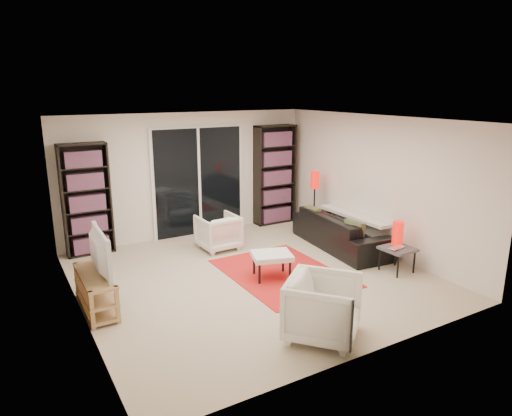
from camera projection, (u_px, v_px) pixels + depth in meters
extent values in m
plane|color=beige|center=(252.00, 276.00, 7.09)|extent=(5.00, 5.00, 0.00)
cube|color=silver|center=(188.00, 175.00, 8.88)|extent=(5.00, 0.02, 2.40)
cube|color=silver|center=(371.00, 252.00, 4.70)|extent=(5.00, 0.02, 2.40)
cube|color=silver|center=(74.00, 226.00, 5.57)|extent=(0.02, 5.00, 2.40)
cube|color=silver|center=(375.00, 184.00, 8.00)|extent=(0.02, 5.00, 2.40)
cube|color=white|center=(251.00, 120.00, 6.48)|extent=(5.00, 5.00, 0.02)
cube|color=white|center=(199.00, 182.00, 8.99)|extent=(1.92, 0.06, 2.16)
cube|color=black|center=(199.00, 182.00, 8.96)|extent=(1.80, 0.02, 2.10)
cube|color=white|center=(200.00, 182.00, 8.95)|extent=(0.05, 0.02, 2.10)
cube|color=black|center=(86.00, 200.00, 7.86)|extent=(0.80, 0.30, 1.95)
cube|color=maroon|center=(87.00, 200.00, 7.84)|extent=(0.70, 0.22, 1.85)
cube|color=black|center=(275.00, 175.00, 9.71)|extent=(0.90, 0.30, 2.10)
cube|color=maroon|center=(275.00, 175.00, 9.69)|extent=(0.80, 0.22, 2.00)
cube|color=tan|center=(94.00, 275.00, 5.92)|extent=(0.36, 1.13, 0.04)
cube|color=tan|center=(96.00, 292.00, 5.98)|extent=(0.36, 1.13, 0.03)
cube|color=tan|center=(97.00, 305.00, 6.03)|extent=(0.36, 1.13, 0.04)
cube|color=tan|center=(92.00, 311.00, 5.47)|extent=(0.05, 0.05, 0.50)
cube|color=tan|center=(77.00, 280.00, 6.35)|extent=(0.05, 0.05, 0.50)
cube|color=tan|center=(117.00, 305.00, 5.62)|extent=(0.05, 0.05, 0.50)
cube|color=tan|center=(99.00, 276.00, 6.49)|extent=(0.05, 0.05, 0.50)
imported|color=black|center=(94.00, 253.00, 5.85)|extent=(0.16, 1.00, 0.57)
cube|color=red|center=(282.00, 273.00, 7.21)|extent=(1.59, 2.15, 0.01)
imported|color=black|center=(341.00, 231.00, 8.33)|extent=(1.06, 2.23, 0.63)
imported|color=white|center=(218.00, 232.00, 8.25)|extent=(0.69, 0.71, 0.63)
imported|color=white|center=(323.00, 308.00, 5.28)|extent=(1.14, 1.14, 0.75)
cube|color=white|center=(272.00, 256.00, 6.95)|extent=(0.71, 0.64, 0.08)
cylinder|color=black|center=(259.00, 274.00, 6.77)|extent=(0.04, 0.04, 0.32)
cylinder|color=black|center=(254.00, 265.00, 7.14)|extent=(0.04, 0.04, 0.32)
cylinder|color=black|center=(290.00, 272.00, 6.87)|extent=(0.04, 0.04, 0.32)
cylinder|color=black|center=(283.00, 262.00, 7.23)|extent=(0.04, 0.04, 0.32)
cube|color=#49484E|center=(398.00, 249.00, 7.19)|extent=(0.48, 0.48, 0.04)
cylinder|color=black|center=(398.00, 266.00, 6.99)|extent=(0.03, 0.03, 0.38)
cylinder|color=black|center=(380.00, 259.00, 7.30)|extent=(0.03, 0.03, 0.38)
cylinder|color=black|center=(414.00, 262.00, 7.18)|extent=(0.03, 0.03, 0.38)
cylinder|color=black|center=(396.00, 254.00, 7.49)|extent=(0.03, 0.03, 0.38)
imported|color=silver|center=(399.00, 249.00, 7.10)|extent=(0.33, 0.24, 0.02)
cylinder|color=red|center=(398.00, 233.00, 7.27)|extent=(0.17, 0.17, 0.39)
cylinder|color=black|center=(313.00, 232.00, 9.24)|extent=(0.19, 0.19, 0.03)
cylinder|color=black|center=(314.00, 210.00, 9.12)|extent=(0.03, 0.03, 0.95)
cylinder|color=red|center=(315.00, 180.00, 8.97)|extent=(0.17, 0.17, 0.34)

